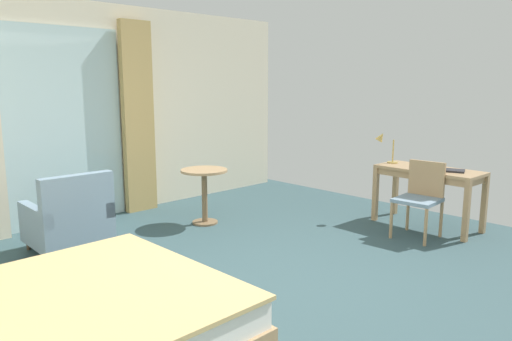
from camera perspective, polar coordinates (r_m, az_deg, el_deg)
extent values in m
cube|color=#334C51|center=(4.41, 1.46, -14.00)|extent=(6.86, 7.00, 0.10)
cube|color=beige|center=(6.70, -18.82, 6.50)|extent=(6.46, 0.12, 2.77)
cube|color=silver|center=(6.49, -21.46, 4.76)|extent=(1.50, 0.02, 2.44)
cube|color=tan|center=(6.83, -13.64, 5.98)|extent=(0.45, 0.10, 2.57)
cube|color=white|center=(3.30, -23.05, -16.08)|extent=(2.07, 1.73, 0.19)
cube|color=tan|center=(3.38, -17.52, -13.02)|extent=(1.41, 1.76, 0.03)
cube|color=tan|center=(6.29, 19.63, 0.08)|extent=(0.56, 1.25, 0.04)
cube|color=tan|center=(6.30, 19.60, -0.44)|extent=(0.52, 1.19, 0.08)
cube|color=tan|center=(6.34, 25.16, -3.62)|extent=(0.06, 0.06, 0.70)
cube|color=tan|center=(6.85, 16.01, -2.05)|extent=(0.06, 0.06, 0.70)
cube|color=tan|center=(5.91, 23.41, -4.44)|extent=(0.06, 0.06, 0.70)
cube|color=tan|center=(6.45, 13.81, -2.69)|extent=(0.06, 0.06, 0.70)
cube|color=gray|center=(5.84, 18.38, -3.31)|extent=(0.49, 0.47, 0.04)
cube|color=tan|center=(5.99, 19.34, -0.87)|extent=(0.06, 0.42, 0.40)
cylinder|color=tan|center=(5.80, 15.56, -5.63)|extent=(0.04, 0.04, 0.42)
cylinder|color=tan|center=(5.64, 19.25, -6.29)|extent=(0.04, 0.04, 0.42)
cylinder|color=tan|center=(6.17, 17.35, -4.77)|extent=(0.04, 0.04, 0.42)
cylinder|color=tan|center=(6.01, 20.85, -5.36)|extent=(0.04, 0.04, 0.42)
cylinder|color=tan|center=(6.57, 15.69, 0.93)|extent=(0.13, 0.13, 0.02)
cylinder|color=tan|center=(6.54, 15.76, 2.24)|extent=(0.02, 0.02, 0.29)
cone|color=tan|center=(6.50, 14.42, 3.83)|extent=(0.14, 0.14, 0.17)
cube|color=#232328|center=(6.17, 21.81, 0.02)|extent=(0.29, 0.36, 0.02)
cube|color=gray|center=(5.56, -21.19, -6.38)|extent=(0.75, 0.75, 0.27)
cube|color=gray|center=(5.19, -20.17, -3.14)|extent=(0.74, 0.13, 0.49)
cube|color=gray|center=(5.63, -18.33, -3.74)|extent=(0.11, 0.74, 0.16)
cube|color=gray|center=(5.40, -24.47, -4.73)|extent=(0.11, 0.74, 0.16)
cylinder|color=#4C3D2D|center=(6.00, -19.46, -6.92)|extent=(0.04, 0.04, 0.10)
cylinder|color=#4C3D2D|center=(5.80, -25.08, -7.91)|extent=(0.04, 0.04, 0.10)
cylinder|color=#4C3D2D|center=(5.46, -16.80, -8.45)|extent=(0.04, 0.04, 0.10)
cylinder|color=#4C3D2D|center=(5.24, -22.92, -9.65)|extent=(0.04, 0.04, 0.10)
cylinder|color=tan|center=(6.10, -6.10, 0.00)|extent=(0.58, 0.58, 0.03)
cylinder|color=brown|center=(6.17, -6.04, -3.18)|extent=(0.07, 0.07, 0.66)
cylinder|color=brown|center=(6.25, -5.98, -6.04)|extent=(0.32, 0.32, 0.02)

